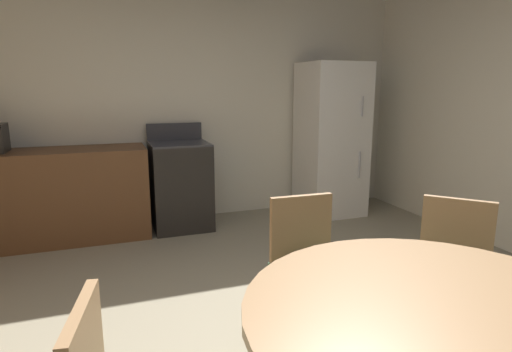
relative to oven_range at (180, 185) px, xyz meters
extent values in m
cube|color=silver|center=(0.06, 0.40, 0.88)|extent=(5.61, 0.12, 2.70)
cube|color=brown|center=(-1.40, 0.00, -0.02)|extent=(2.09, 0.60, 0.90)
cube|color=black|center=(0.00, 0.00, -0.02)|extent=(0.60, 0.60, 0.90)
cube|color=#38383D|center=(0.00, 0.00, 0.44)|extent=(0.60, 0.60, 0.02)
cube|color=#38383D|center=(0.00, 0.28, 0.54)|extent=(0.60, 0.04, 0.18)
cube|color=white|center=(1.77, -0.05, 0.41)|extent=(0.68, 0.66, 1.76)
cylinder|color=#B2B2B7|center=(1.95, -0.39, 0.81)|extent=(0.02, 0.02, 0.22)
cylinder|color=#B2B2B7|center=(1.95, -0.39, 0.16)|extent=(0.02, 0.02, 0.30)
cylinder|color=#9E754C|center=(0.29, -3.39, 0.27)|extent=(1.34, 1.34, 0.04)
cylinder|color=#9E754C|center=(0.49, -2.61, -0.25)|extent=(0.03, 0.03, 0.43)
cylinder|color=#9E754C|center=(0.15, -2.60, -0.25)|extent=(0.03, 0.03, 0.43)
cylinder|color=#9E754C|center=(0.50, -2.27, -0.25)|extent=(0.03, 0.03, 0.43)
cylinder|color=#9E754C|center=(0.16, -2.26, -0.25)|extent=(0.03, 0.03, 0.43)
cube|color=#4C704C|center=(0.32, -2.44, -0.02)|extent=(0.41, 0.41, 0.05)
cube|color=#9E754C|center=(0.33, -2.26, 0.19)|extent=(0.38, 0.05, 0.42)
cylinder|color=#9E754C|center=(0.99, -2.99, -0.25)|extent=(0.03, 0.03, 0.43)
cylinder|color=#9E754C|center=(0.76, -2.74, -0.25)|extent=(0.03, 0.03, 0.43)
cylinder|color=#9E754C|center=(1.24, -2.76, -0.25)|extent=(0.03, 0.03, 0.43)
cylinder|color=#9E754C|center=(1.01, -2.51, -0.25)|extent=(0.03, 0.03, 0.43)
cube|color=#4C704C|center=(1.00, -2.75, -0.02)|extent=(0.57, 0.57, 0.05)
cube|color=#9E754C|center=(1.13, -2.63, 0.19)|extent=(0.28, 0.30, 0.42)
camera|label=1|loc=(-0.72, -4.39, 1.01)|focal=29.58mm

